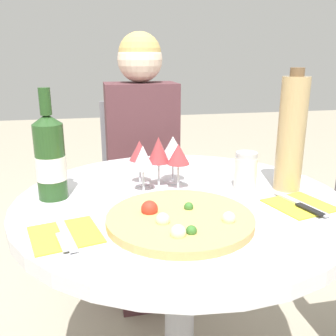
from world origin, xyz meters
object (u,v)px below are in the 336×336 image
(dining_table, at_px, (180,240))
(chair_behind_diner, at_px, (141,191))
(pizza_large, at_px, (180,219))
(wine_bottle, at_px, (50,158))
(tall_carafe, at_px, (291,134))
(seated_diner, at_px, (145,177))

(dining_table, bearing_deg, chair_behind_diner, 90.90)
(dining_table, bearing_deg, pizza_large, -104.55)
(chair_behind_diner, height_order, wine_bottle, wine_bottle)
(chair_behind_diner, xyz_separation_m, tall_carafe, (0.34, -0.79, 0.44))
(seated_diner, relative_size, wine_bottle, 3.86)
(chair_behind_diner, height_order, pizza_large, chair_behind_diner)
(seated_diner, xyz_separation_m, wine_bottle, (-0.35, -0.59, 0.27))
(wine_bottle, bearing_deg, dining_table, -10.57)
(dining_table, relative_size, chair_behind_diner, 1.07)
(pizza_large, height_order, wine_bottle, wine_bottle)
(wine_bottle, bearing_deg, tall_carafe, -5.24)
(seated_diner, bearing_deg, tall_carafe, 117.87)
(chair_behind_diner, bearing_deg, seated_diner, 90.00)
(wine_bottle, height_order, tall_carafe, tall_carafe)
(pizza_large, distance_m, wine_bottle, 0.41)
(dining_table, relative_size, wine_bottle, 3.04)
(seated_diner, bearing_deg, dining_table, 91.08)
(tall_carafe, bearing_deg, wine_bottle, 174.76)
(chair_behind_diner, bearing_deg, pizza_large, 88.05)
(dining_table, xyz_separation_m, tall_carafe, (0.33, 0.00, 0.31))
(dining_table, xyz_separation_m, wine_bottle, (-0.36, 0.07, 0.26))
(seated_diner, relative_size, tall_carafe, 3.34)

